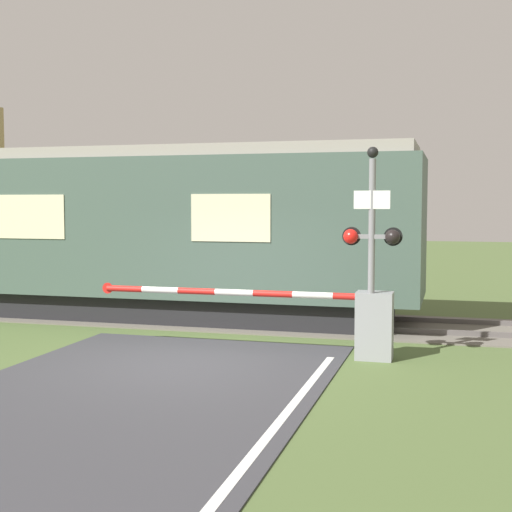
% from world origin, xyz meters
% --- Properties ---
extents(ground_plane, '(80.00, 80.00, 0.00)m').
position_xyz_m(ground_plane, '(0.00, 0.00, 0.00)').
color(ground_plane, '#4C6033').
extents(track_bed, '(36.00, 3.20, 0.13)m').
position_xyz_m(track_bed, '(0.00, 4.29, 0.02)').
color(track_bed, '#666056').
rests_on(track_bed, ground_plane).
extents(train, '(16.44, 2.87, 3.79)m').
position_xyz_m(train, '(-4.61, 4.29, 1.94)').
color(train, black).
rests_on(train, ground_plane).
extents(crossing_barrier, '(5.26, 0.44, 1.13)m').
position_xyz_m(crossing_barrier, '(2.55, 1.15, 0.65)').
color(crossing_barrier, gray).
rests_on(crossing_barrier, ground_plane).
extents(signal_post, '(0.97, 0.26, 3.49)m').
position_xyz_m(signal_post, '(2.91, 0.97, 1.99)').
color(signal_post, gray).
rests_on(signal_post, ground_plane).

